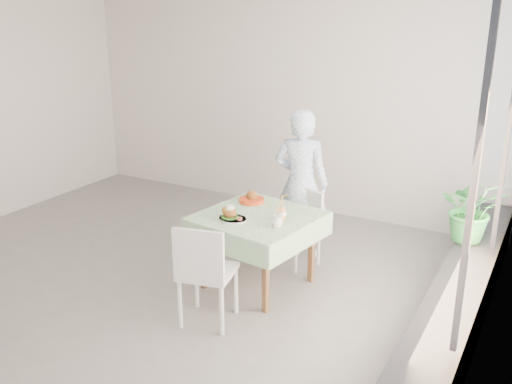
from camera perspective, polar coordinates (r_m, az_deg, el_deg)
The scene contains 14 objects.
floor at distance 6.08m, azimuth -8.35°, elevation -8.02°, with size 6.00×6.00×0.00m, color slate.
wall_back at distance 7.69m, azimuth 2.54°, elevation 8.76°, with size 6.00×0.02×2.80m, color silver.
wall_right at distance 4.49m, azimuth 22.96°, elevation 0.30°, with size 0.02×5.00×2.80m, color silver.
window_pane at distance 4.43m, azimuth 22.98°, elevation 3.44°, with size 0.01×4.80×2.18m, color #D1E0F9.
window_ledge at distance 4.96m, azimuth 18.97°, elevation -12.06°, with size 0.40×4.80×0.50m, color black.
cafe_table at distance 5.59m, azimuth 0.20°, elevation -5.03°, with size 1.19×1.19×0.74m.
chair_far at distance 6.15m, azimuth 4.23°, elevation -4.98°, with size 0.50×0.50×0.81m.
chair_near at distance 5.06m, azimuth -4.85°, elevation -9.89°, with size 0.53×0.53×0.94m.
diner at distance 6.19m, azimuth 4.52°, elevation 0.84°, with size 0.60×0.39×1.65m, color #8EB6E4.
main_dish at distance 5.36m, azimuth -2.51°, elevation -2.28°, with size 0.29×0.29×0.15m.
juice_cup_orange at distance 5.37m, azimuth 2.55°, elevation -2.04°, with size 0.10×0.10×0.28m.
juice_cup_lemonade at distance 5.19m, azimuth 2.13°, elevation -2.80°, with size 0.10×0.10×0.28m.
second_dish at distance 5.83m, azimuth -0.45°, elevation -0.69°, with size 0.26×0.26×0.12m.
potted_plant at distance 5.79m, azimuth 20.83°, elevation -1.60°, with size 0.58×0.50×0.64m, color #267236.
Camera 1 is at (3.37, -4.29, 2.68)m, focal length 40.00 mm.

